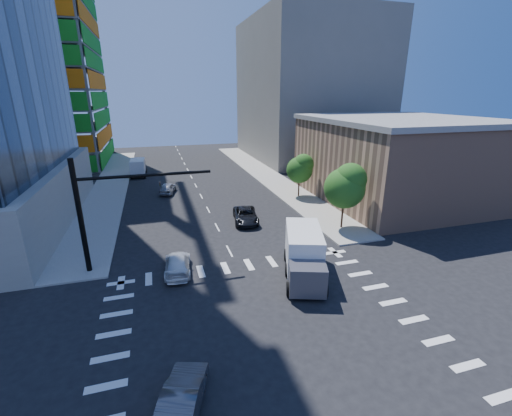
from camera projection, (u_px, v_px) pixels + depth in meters
name	position (u px, v px, depth m)	size (l,w,h in m)	color
ground	(274.00, 337.00, 19.98)	(160.00, 160.00, 0.00)	black
road_markings	(274.00, 337.00, 19.98)	(20.00, 20.00, 0.01)	silver
sidewalk_ne	(265.00, 174.00, 59.66)	(5.00, 60.00, 0.15)	gray
sidewalk_nw	(111.00, 185.00, 52.86)	(5.00, 60.00, 0.15)	gray
construction_building	(15.00, 27.00, 60.87)	(25.16, 34.50, 70.60)	slate
commercial_building	(397.00, 159.00, 45.05)	(20.50, 22.50, 10.60)	tan
bg_building_ne	(308.00, 91.00, 72.77)	(24.00, 30.00, 28.00)	slate
signal_mast_nw	(100.00, 205.00, 25.94)	(10.20, 0.40, 9.00)	black
tree_south	(346.00, 185.00, 34.54)	(4.16, 4.16, 6.82)	#382316
tree_north	(301.00, 168.00, 45.73)	(3.54, 3.52, 5.78)	#382316
car_nb_far	(246.00, 215.00, 37.61)	(2.51, 5.44, 1.51)	black
car_sb_near	(178.00, 264.00, 27.05)	(1.97, 4.85, 1.41)	white
car_sb_mid	(168.00, 188.00, 48.38)	(1.80, 4.47, 1.52)	#999BA1
car_sb_cross	(182.00, 401.00, 14.98)	(1.62, 4.64, 1.53)	#504E54
box_truck_near	(304.00, 259.00, 26.00)	(4.92, 7.26, 3.51)	black
box_truck_far	(138.00, 168.00, 58.62)	(2.57, 5.68, 2.94)	black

